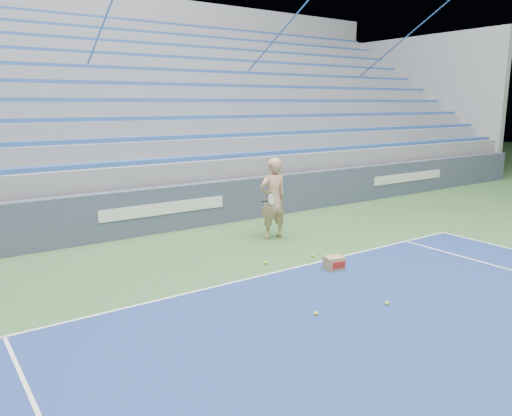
{
  "coord_description": "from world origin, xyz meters",
  "views": [
    {
      "loc": [
        -4.87,
        4.91,
        3.07
      ],
      "look_at": [
        0.33,
        12.38,
        1.15
      ],
      "focal_mm": 35.0,
      "sensor_mm": 36.0,
      "label": 1
    }
  ],
  "objects": [
    {
      "name": "sponsor_barrier",
      "position": [
        0.0,
        15.88,
        0.55
      ],
      "size": [
        30.0,
        0.32,
        1.1
      ],
      "color": "#3E485E",
      "rests_on": "ground"
    },
    {
      "name": "bleachers",
      "position": [
        0.0,
        21.6,
        2.36
      ],
      "size": [
        31.0,
        9.15,
        7.3
      ],
      "color": "gray",
      "rests_on": "ground"
    },
    {
      "name": "tennis_player",
      "position": [
        1.84,
        13.87,
        0.93
      ],
      "size": [
        0.96,
        0.86,
        1.87
      ],
      "color": "tan",
      "rests_on": "ground"
    },
    {
      "name": "ball_box",
      "position": [
        1.43,
        11.4,
        0.13
      ],
      "size": [
        0.38,
        0.32,
        0.26
      ],
      "color": "#A98452",
      "rests_on": "ground"
    },
    {
      "name": "tennis_ball_0",
      "position": [
        0.57,
        12.4,
        0.03
      ],
      "size": [
        0.07,
        0.07,
        0.07
      ],
      "primitive_type": "sphere",
      "color": "yellow",
      "rests_on": "ground"
    },
    {
      "name": "tennis_ball_1",
      "position": [
        0.93,
        9.69,
        0.03
      ],
      "size": [
        0.07,
        0.07,
        0.07
      ],
      "primitive_type": "sphere",
      "color": "yellow",
      "rests_on": "ground"
    },
    {
      "name": "tennis_ball_2",
      "position": [
        -0.23,
        10.03,
        0.03
      ],
      "size": [
        0.07,
        0.07,
        0.07
      ],
      "primitive_type": "sphere",
      "color": "yellow",
      "rests_on": "ground"
    },
    {
      "name": "tennis_ball_3",
      "position": [
        1.62,
        12.22,
        0.03
      ],
      "size": [
        0.07,
        0.07,
        0.07
      ],
      "primitive_type": "sphere",
      "color": "yellow",
      "rests_on": "ground"
    }
  ]
}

